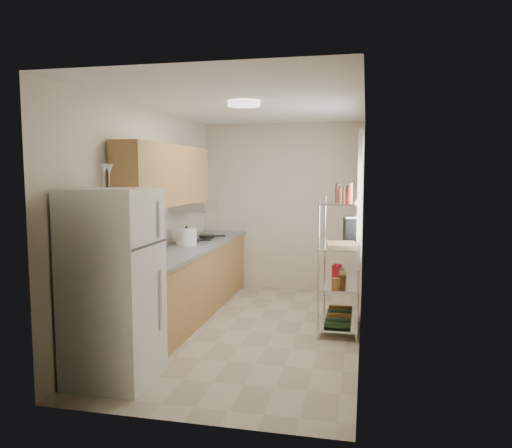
{
  "coord_description": "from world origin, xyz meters",
  "views": [
    {
      "loc": [
        1.28,
        -5.53,
        1.85
      ],
      "look_at": [
        0.01,
        0.25,
        1.23
      ],
      "focal_mm": 35.0,
      "sensor_mm": 36.0,
      "label": 1
    }
  ],
  "objects_px": {
    "rice_cooker": "(186,237)",
    "cutting_board": "(341,244)",
    "frying_pan_large": "(191,241)",
    "refrigerator": "(113,286)",
    "espresso_machine": "(351,228)"
  },
  "relations": [
    {
      "from": "rice_cooker",
      "to": "cutting_board",
      "type": "distance_m",
      "value": 2.05
    },
    {
      "from": "espresso_machine",
      "to": "rice_cooker",
      "type": "bearing_deg",
      "value": 171.33
    },
    {
      "from": "frying_pan_large",
      "to": "espresso_machine",
      "type": "height_order",
      "value": "espresso_machine"
    },
    {
      "from": "refrigerator",
      "to": "espresso_machine",
      "type": "distance_m",
      "value": 3.0
    },
    {
      "from": "rice_cooker",
      "to": "frying_pan_large",
      "type": "height_order",
      "value": "rice_cooker"
    },
    {
      "from": "cutting_board",
      "to": "espresso_machine",
      "type": "distance_m",
      "value": 0.45
    },
    {
      "from": "frying_pan_large",
      "to": "cutting_board",
      "type": "height_order",
      "value": "cutting_board"
    },
    {
      "from": "frying_pan_large",
      "to": "espresso_machine",
      "type": "xyz_separation_m",
      "value": [
        2.15,
        -0.2,
        0.24
      ]
    },
    {
      "from": "refrigerator",
      "to": "cutting_board",
      "type": "bearing_deg",
      "value": 43.61
    },
    {
      "from": "refrigerator",
      "to": "rice_cooker",
      "type": "xyz_separation_m",
      "value": [
        -0.12,
        2.17,
        0.15
      ]
    },
    {
      "from": "refrigerator",
      "to": "rice_cooker",
      "type": "bearing_deg",
      "value": 93.2
    },
    {
      "from": "rice_cooker",
      "to": "frying_pan_large",
      "type": "bearing_deg",
      "value": 98.13
    },
    {
      "from": "rice_cooker",
      "to": "cutting_board",
      "type": "bearing_deg",
      "value": -10.28
    },
    {
      "from": "refrigerator",
      "to": "cutting_board",
      "type": "xyz_separation_m",
      "value": [
        1.89,
        1.8,
        0.17
      ]
    },
    {
      "from": "frying_pan_large",
      "to": "espresso_machine",
      "type": "distance_m",
      "value": 2.17
    }
  ]
}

